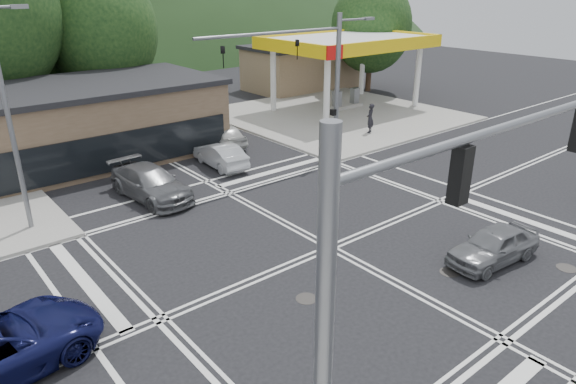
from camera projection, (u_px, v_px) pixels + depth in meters
ground at (330, 248)px, 19.84m from camera, size 120.00×120.00×0.00m
sidewalk_ne at (336, 115)px, 39.34m from camera, size 16.00×16.00×0.15m
gas_station_canopy at (348, 45)px, 39.33m from camera, size 12.32×8.34×5.75m
convenience_store at (301, 68)px, 48.73m from camera, size 10.00×6.00×3.80m
tree_n_c at (101, 30)px, 35.11m from camera, size 7.60×7.60×10.87m
tree_n_e at (36, 18)px, 35.96m from camera, size 8.40×8.40×11.98m
tree_ne at (371, 26)px, 46.00m from camera, size 7.20×7.20×9.99m
streetlight_nw at (9, 110)px, 19.40m from camera, size 2.50×0.25×9.00m
signal_mast_ne at (321, 70)px, 27.85m from camera, size 11.65×0.30×8.00m
signal_mast_sw at (406, 277)px, 8.28m from camera, size 9.14×0.28×8.00m
car_grey_center at (494, 245)px, 18.64m from camera, size 4.05×1.95×1.33m
car_queue_a at (220, 155)px, 28.33m from camera, size 1.66×4.12×1.33m
car_queue_b at (223, 134)px, 32.00m from camera, size 2.22×4.35×1.42m
car_northbound at (151, 183)px, 24.15m from camera, size 2.53×5.30×1.49m
pedestrian at (370, 118)px, 34.06m from camera, size 0.85×0.77×1.95m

